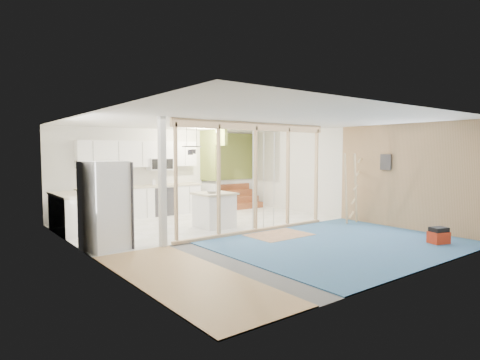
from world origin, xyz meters
TOP-DOWN VIEW (x-y plane):
  - room at (0.00, 0.00)m, footprint 7.01×8.01m
  - floor_overlays at (0.07, 0.06)m, footprint 7.00×8.00m
  - stud_frame at (-0.24, -0.00)m, footprint 4.66×0.14m
  - base_cabinets at (-1.61, 3.36)m, footprint 4.45×2.24m
  - upper_cabinets at (-0.84, 3.82)m, footprint 3.60×0.41m
  - green_partition at (2.04, 3.66)m, footprint 2.25×1.51m
  - pot_rack at (-0.31, 1.89)m, footprint 0.52×0.52m
  - sheathing_panel at (3.48, -2.00)m, footprint 0.02×4.00m
  - electrical_panel at (3.43, -1.40)m, footprint 0.04×0.30m
  - ceiling_light at (1.40, 3.00)m, footprint 0.32×0.32m
  - fridge at (-3.09, 0.45)m, footprint 0.89×0.86m
  - island at (-0.13, 1.10)m, footprint 0.91×0.91m
  - bowl at (-0.24, 1.04)m, footprint 0.27×0.27m
  - soap_bottle_a at (-2.17, 3.70)m, footprint 0.17×0.17m
  - soap_bottle_b at (-0.53, 3.73)m, footprint 0.11×0.12m
  - toolbox at (2.55, -3.22)m, footprint 0.44×0.38m
  - ladder at (3.01, -0.70)m, footprint 0.97×0.22m

SIDE VIEW (x-z plane):
  - floor_overlays at x=0.07m, z-range 0.00..0.02m
  - toolbox at x=2.55m, z-range -0.01..0.35m
  - island at x=-0.13m, z-range 0.00..0.89m
  - base_cabinets at x=-1.61m, z-range 0.00..0.93m
  - fridge at x=-3.09m, z-range 0.00..1.73m
  - bowl at x=-0.24m, z-range 0.89..0.95m
  - green_partition at x=2.04m, z-range -0.36..2.24m
  - ladder at x=3.01m, z-range 0.02..1.88m
  - soap_bottle_b at x=-0.53m, z-range 0.93..1.14m
  - soap_bottle_a at x=-2.17m, z-range 0.93..1.27m
  - sheathing_panel at x=3.48m, z-range 0.00..2.60m
  - room at x=0.00m, z-range 0.00..2.61m
  - stud_frame at x=-0.24m, z-range 0.29..2.89m
  - electrical_panel at x=3.43m, z-range 1.45..1.85m
  - upper_cabinets at x=-0.84m, z-range 1.39..2.25m
  - pot_rack at x=-0.31m, z-range 1.64..2.36m
  - ceiling_light at x=1.40m, z-range 2.50..2.58m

